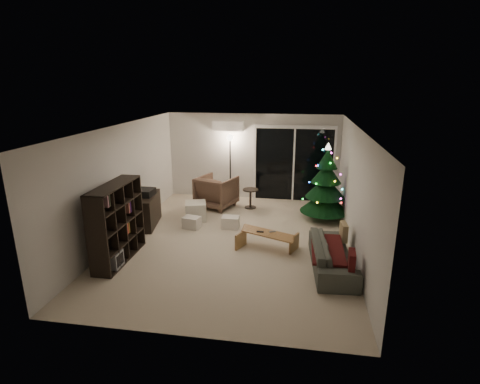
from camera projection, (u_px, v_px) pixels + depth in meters
The scene contains 18 objects.
room at pixel (262, 180), 9.29m from camera, with size 6.50×7.51×2.60m.
bookshelf at pixel (108, 222), 7.23m from camera, with size 0.39×1.54×1.54m, color black, non-canonical shape.
media_cabinet at pixel (147, 210), 9.07m from camera, with size 0.45×1.20×0.75m, color black.
stereo at pixel (145, 192), 8.94m from camera, with size 0.38×0.45×0.16m, color black.
armchair at pixel (217, 192), 10.36m from camera, with size 0.94×0.97×0.88m, color #4F3A30.
ottoman at pixel (196, 211), 9.46m from camera, with size 0.51×0.51×0.46m, color beige.
cardboard_box_a at pixel (192, 222), 8.95m from camera, with size 0.39×0.30×0.28m, color beige.
cardboard_box_b at pixel (231, 222), 8.95m from camera, with size 0.41×0.31×0.29m, color beige.
side_table at pixel (250, 198), 10.34m from camera, with size 0.43×0.43×0.54m, color black.
floor_lamp at pixel (230, 169), 10.89m from camera, with size 0.30×0.30×1.87m, color black.
sofa at pixel (333, 255), 6.98m from camera, with size 1.86×0.73×0.54m, color #373B36.
sofa_throw at pixel (327, 249), 6.96m from camera, with size 0.58×1.34×0.04m, color #461313.
cushion_a at pixel (344, 232), 7.49m from camera, with size 0.11×0.36×0.36m, color #9D8B61.
cushion_b at pixel (352, 261), 6.26m from camera, with size 0.11×0.36×0.36m, color #461313.
coffee_table at pixel (267, 241), 7.81m from camera, with size 1.18×0.41×0.37m, color #A27D46, non-canonical shape.
remote_a at pixel (260, 232), 7.78m from camera, with size 0.15×0.04×0.02m, color black.
remote_b at pixel (272, 232), 7.79m from camera, with size 0.14×0.04×0.02m, color slate.
christmas_tree at pixel (326, 182), 9.26m from camera, with size 1.22×1.22×1.97m, color black.
Camera 1 is at (1.36, -7.47, 3.40)m, focal length 28.00 mm.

